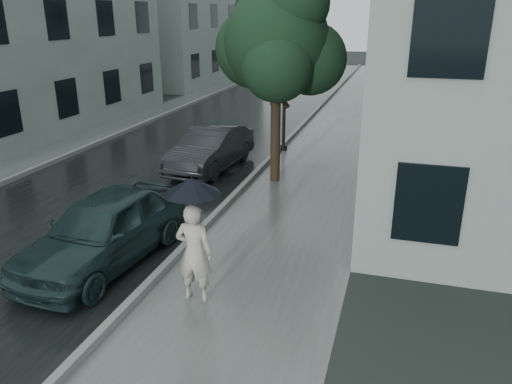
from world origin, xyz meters
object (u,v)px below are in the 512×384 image
(lamp_post, at_px, (281,65))
(car_far, at_px, (211,148))
(pedestrian, at_px, (194,253))
(street_tree, at_px, (278,40))
(car_near, at_px, (104,229))

(lamp_post, bearing_deg, car_far, -135.73)
(pedestrian, distance_m, car_far, 7.94)
(pedestrian, xyz_separation_m, street_tree, (-0.31, 7.02, 3.20))
(pedestrian, height_order, car_far, pedestrian)
(lamp_post, bearing_deg, car_near, -114.40)
(pedestrian, xyz_separation_m, car_far, (-2.62, 7.49, -0.23))
(pedestrian, height_order, car_near, pedestrian)
(pedestrian, xyz_separation_m, car_near, (-2.30, 0.78, -0.18))
(street_tree, distance_m, car_far, 4.16)
(street_tree, relative_size, car_near, 1.40)
(pedestrian, relative_size, car_near, 0.42)
(pedestrian, relative_size, lamp_post, 0.33)
(car_near, bearing_deg, lamp_post, 87.77)
(car_far, bearing_deg, car_near, -82.75)
(lamp_post, height_order, car_near, lamp_post)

